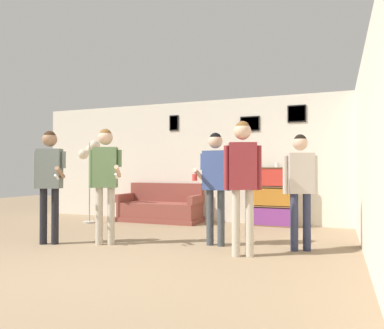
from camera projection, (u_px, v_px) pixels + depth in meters
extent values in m
plane|color=#937A5B|center=(61.00, 276.00, 4.01)|extent=(20.00, 20.00, 0.00)
cube|color=silver|center=(205.00, 161.00, 8.41)|extent=(8.58, 0.06, 2.70)
cube|color=black|center=(250.00, 124.00, 8.01)|extent=(0.42, 0.02, 0.32)
cube|color=gray|center=(250.00, 124.00, 8.00)|extent=(0.37, 0.01, 0.27)
cube|color=black|center=(297.00, 114.00, 7.66)|extent=(0.37, 0.02, 0.35)
cube|color=gray|center=(297.00, 114.00, 7.65)|extent=(0.33, 0.01, 0.31)
cube|color=black|center=(174.00, 123.00, 8.66)|extent=(0.22, 0.02, 0.35)
cube|color=#B2B2BC|center=(174.00, 123.00, 8.65)|extent=(0.18, 0.01, 0.31)
cube|color=silver|center=(365.00, 155.00, 5.07)|extent=(0.06, 7.07, 2.70)
cube|color=brown|center=(160.00, 219.00, 8.28)|extent=(1.84, 0.80, 0.10)
cube|color=brown|center=(160.00, 210.00, 8.29)|extent=(1.78, 0.74, 0.32)
cube|color=brown|center=(166.00, 192.00, 8.60)|extent=(1.78, 0.14, 0.42)
cube|color=brown|center=(126.00, 197.00, 8.60)|extent=(0.12, 0.74, 0.18)
cube|color=brown|center=(196.00, 200.00, 7.98)|extent=(0.12, 0.74, 0.18)
cube|color=brown|center=(249.00, 196.00, 7.82)|extent=(0.02, 0.30, 1.20)
cube|color=brown|center=(295.00, 197.00, 7.48)|extent=(0.02, 0.30, 1.20)
cube|color=brown|center=(273.00, 196.00, 7.78)|extent=(0.95, 0.01, 1.20)
cube|color=brown|center=(271.00, 225.00, 7.64)|extent=(0.91, 0.30, 0.02)
cube|color=brown|center=(271.00, 168.00, 7.66)|extent=(0.91, 0.30, 0.02)
cube|color=brown|center=(271.00, 206.00, 7.64)|extent=(0.91, 0.30, 0.02)
cube|color=brown|center=(271.00, 187.00, 7.65)|extent=(0.91, 0.30, 0.02)
cube|color=#7F3889|center=(271.00, 216.00, 7.63)|extent=(0.78, 0.26, 0.35)
cube|color=#B77023|center=(271.00, 197.00, 7.64)|extent=(0.78, 0.26, 0.35)
cube|color=red|center=(271.00, 177.00, 7.64)|extent=(0.78, 0.26, 0.35)
cylinder|color=#ADA89E|center=(89.00, 222.00, 8.09)|extent=(0.28, 0.28, 0.03)
cylinder|color=#ADA89E|center=(89.00, 182.00, 8.10)|extent=(0.03, 0.03, 1.71)
cylinder|color=#ADA89E|center=(92.00, 144.00, 8.09)|extent=(0.02, 0.16, 0.02)
sphere|color=beige|center=(95.00, 145.00, 8.06)|extent=(0.22, 0.22, 0.22)
cylinder|color=#ADA89E|center=(90.00, 149.00, 8.18)|extent=(0.15, 0.09, 0.02)
sphere|color=beige|center=(90.00, 150.00, 8.25)|extent=(0.22, 0.22, 0.22)
cylinder|color=#ADA89E|center=(86.00, 153.00, 8.07)|extent=(0.15, 0.09, 0.02)
sphere|color=beige|center=(83.00, 154.00, 8.02)|extent=(0.22, 0.22, 0.22)
cylinder|color=black|center=(43.00, 216.00, 5.77)|extent=(0.11, 0.11, 0.86)
cylinder|color=black|center=(55.00, 216.00, 5.77)|extent=(0.11, 0.11, 0.86)
cube|color=slate|center=(50.00, 169.00, 5.78)|extent=(0.41, 0.32, 0.61)
sphere|color=#997051|center=(50.00, 139.00, 5.78)|extent=(0.22, 0.22, 0.22)
sphere|color=#382314|center=(50.00, 137.00, 5.79)|extent=(0.19, 0.19, 0.19)
cylinder|color=slate|center=(63.00, 160.00, 5.78)|extent=(0.07, 0.07, 0.26)
cylinder|color=#997051|center=(60.00, 173.00, 5.63)|extent=(0.17, 0.31, 0.19)
cylinder|color=white|center=(57.00, 177.00, 5.49)|extent=(0.08, 0.14, 0.09)
cylinder|color=slate|center=(36.00, 170.00, 5.78)|extent=(0.07, 0.07, 0.57)
cylinder|color=#B7AD99|center=(99.00, 216.00, 5.72)|extent=(0.11, 0.11, 0.87)
cylinder|color=#B7AD99|center=(111.00, 216.00, 5.72)|extent=(0.11, 0.11, 0.87)
cube|color=#5B7A4C|center=(105.00, 167.00, 5.73)|extent=(0.41, 0.33, 0.62)
sphere|color=#D1A889|center=(105.00, 138.00, 5.74)|extent=(0.23, 0.23, 0.23)
sphere|color=brown|center=(105.00, 135.00, 5.74)|extent=(0.19, 0.19, 0.19)
cylinder|color=#5B7A4C|center=(119.00, 158.00, 5.74)|extent=(0.07, 0.07, 0.26)
cylinder|color=#D1A889|center=(118.00, 171.00, 5.59)|extent=(0.18, 0.32, 0.19)
cylinder|color=white|center=(116.00, 176.00, 5.45)|extent=(0.09, 0.14, 0.09)
cylinder|color=#5B7A4C|center=(91.00, 169.00, 5.72)|extent=(0.07, 0.07, 0.58)
cylinder|color=#3D4247|center=(210.00, 217.00, 5.70)|extent=(0.11, 0.11, 0.84)
cylinder|color=#3D4247|center=(221.00, 218.00, 5.62)|extent=(0.11, 0.11, 0.84)
cube|color=#384C84|center=(215.00, 170.00, 5.67)|extent=(0.38, 0.23, 0.60)
sphere|color=#D1A889|center=(215.00, 141.00, 5.68)|extent=(0.22, 0.22, 0.22)
sphere|color=black|center=(215.00, 139.00, 5.68)|extent=(0.18, 0.18, 0.18)
cylinder|color=#384C84|center=(229.00, 172.00, 5.57)|extent=(0.07, 0.07, 0.56)
cylinder|color=#384C84|center=(203.00, 162.00, 5.77)|extent=(0.07, 0.07, 0.25)
cylinder|color=#D1A889|center=(199.00, 174.00, 5.64)|extent=(0.09, 0.31, 0.19)
cylinder|color=red|center=(195.00, 177.00, 5.51)|extent=(0.08, 0.08, 0.10)
cylinder|color=#B7AD99|center=(236.00, 223.00, 4.95)|extent=(0.11, 0.11, 0.88)
cylinder|color=#B7AD99|center=(250.00, 223.00, 4.94)|extent=(0.11, 0.11, 0.88)
cube|color=maroon|center=(243.00, 166.00, 4.95)|extent=(0.41, 0.31, 0.62)
sphere|color=#D1A889|center=(243.00, 131.00, 4.96)|extent=(0.23, 0.23, 0.23)
sphere|color=brown|center=(243.00, 128.00, 4.96)|extent=(0.19, 0.19, 0.19)
cylinder|color=maroon|center=(259.00, 168.00, 4.95)|extent=(0.07, 0.07, 0.59)
cylinder|color=maroon|center=(226.00, 168.00, 4.96)|extent=(0.07, 0.07, 0.59)
cylinder|color=#2D334C|center=(294.00, 222.00, 5.28)|extent=(0.11, 0.11, 0.81)
cylinder|color=#2D334C|center=(307.00, 222.00, 5.28)|extent=(0.11, 0.11, 0.81)
cube|color=#BCB2A3|center=(300.00, 173.00, 5.29)|extent=(0.41, 0.32, 0.57)
sphere|color=#D1A889|center=(300.00, 143.00, 5.30)|extent=(0.21, 0.21, 0.21)
sphere|color=black|center=(300.00, 141.00, 5.30)|extent=(0.18, 0.18, 0.18)
cylinder|color=#BCB2A3|center=(315.00, 175.00, 5.30)|extent=(0.07, 0.07, 0.54)
cylinder|color=#BCB2A3|center=(285.00, 175.00, 5.28)|extent=(0.07, 0.07, 0.54)
cylinder|color=white|center=(277.00, 165.00, 7.61)|extent=(0.09, 0.09, 0.09)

